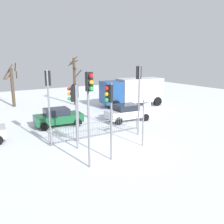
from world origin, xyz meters
name	(u,v)px	position (x,y,z in m)	size (l,w,h in m)	color
ground_plane	(120,150)	(0.00, 0.00, 0.00)	(60.00, 60.00, 0.00)	white
traffic_light_rear_right	(76,99)	(-1.59, 2.93, 2.90)	(0.37, 0.55, 3.95)	slate
traffic_light_foreground_left	(48,91)	(-3.35, 2.98, 3.55)	(0.41, 0.53, 4.85)	slate
traffic_light_mid_left	(110,105)	(-1.36, -0.98, 3.14)	(0.54, 0.39, 4.28)	slate
traffic_light_foreground_right	(139,84)	(2.76, 1.91, 3.67)	(0.37, 0.55, 5.03)	slate
traffic_light_rear_left	(74,102)	(-2.27, 1.68, 2.91)	(0.48, 0.45, 3.97)	slate
traffic_light_mid_right	(89,98)	(-2.68, -1.27, 3.65)	(0.33, 0.57, 4.99)	slate
direction_sign_post	(144,120)	(1.65, -0.14, 1.67)	(0.77, 0.26, 2.97)	slate
pedestrian_guard_railing	(97,129)	(0.00, 3.00, 0.55)	(7.07, 0.14, 1.07)	slate
car_white_far	(127,112)	(4.29, 5.41, 0.77)	(3.92, 2.18, 1.47)	silver
car_green_near	(58,117)	(-1.47, 6.99, 0.77)	(3.93, 2.19, 1.47)	#195933
delivery_truck	(132,91)	(8.56, 10.47, 1.74)	(7.30, 3.52, 3.10)	silver
bare_tree_left	(75,80)	(3.23, 14.44, 2.88)	(1.29, 1.28, 5.55)	#473828
bare_tree_right	(12,85)	(-3.10, 17.08, 2.44)	(1.58, 1.56, 4.90)	#473828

